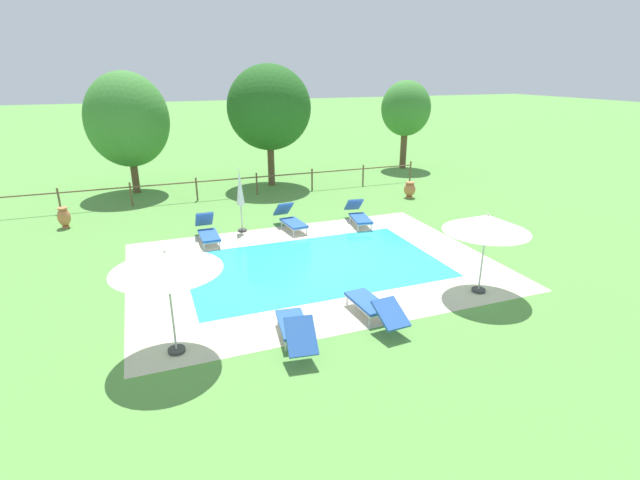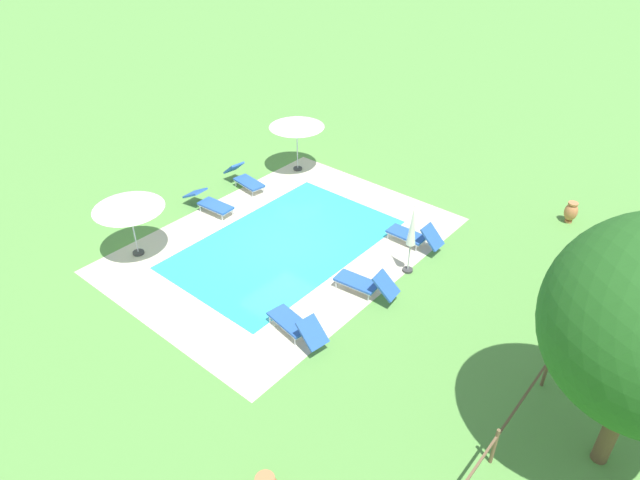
{
  "view_description": "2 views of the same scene",
  "coord_description": "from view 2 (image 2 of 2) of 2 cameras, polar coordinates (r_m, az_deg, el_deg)",
  "views": [
    {
      "loc": [
        -4.57,
        -12.42,
        5.63
      ],
      "look_at": [
        0.37,
        0.5,
        0.6
      ],
      "focal_mm": 26.53,
      "sensor_mm": 36.0,
      "label": 1
    },
    {
      "loc": [
        11.09,
        10.88,
        10.6
      ],
      "look_at": [
        -0.31,
        1.26,
        0.54
      ],
      "focal_mm": 31.61,
      "sensor_mm": 36.0,
      "label": 2
    }
  ],
  "objects": [
    {
      "name": "ground_plane",
      "position": [
        18.81,
        -3.55,
        -0.4
      ],
      "size": [
        160.0,
        160.0,
        0.0
      ],
      "primitive_type": "plane",
      "color": "#599342"
    },
    {
      "name": "pool_deck_paving",
      "position": [
        18.8,
        -3.55,
        -0.39
      ],
      "size": [
        10.75,
        7.91,
        0.01
      ],
      "primitive_type": "cube",
      "color": "beige",
      "rests_on": "ground"
    },
    {
      "name": "swimming_pool_water",
      "position": [
        18.8,
        -3.55,
        -0.38
      ],
      "size": [
        7.48,
        4.64,
        0.01
      ],
      "primitive_type": "cube",
      "color": "#2DB7C6",
      "rests_on": "ground"
    },
    {
      "name": "pool_coping_rim",
      "position": [
        18.8,
        -3.55,
        -0.37
      ],
      "size": [
        7.96,
        5.12,
        0.01
      ],
      "color": "beige",
      "rests_on": "ground"
    },
    {
      "name": "sun_lounger_north_near_steps",
      "position": [
        15.13,
        -2.45,
        -8.55
      ],
      "size": [
        0.91,
        2.04,
        0.88
      ],
      "color": "#2856A8",
      "rests_on": "ground"
    },
    {
      "name": "sun_lounger_north_mid",
      "position": [
        20.79,
        -11.12,
        3.77
      ],
      "size": [
        0.74,
        2.11,
        0.72
      ],
      "color": "#2856A8",
      "rests_on": "ground"
    },
    {
      "name": "sun_lounger_north_far",
      "position": [
        16.51,
        4.58,
        -4.38
      ],
      "size": [
        0.81,
        2.0,
        0.91
      ],
      "color": "#2856A8",
      "rests_on": "ground"
    },
    {
      "name": "sun_lounger_north_end",
      "position": [
        22.16,
        -7.65,
        6.2
      ],
      "size": [
        0.86,
        2.04,
        0.87
      ],
      "color": "#2856A8",
      "rests_on": "ground"
    },
    {
      "name": "sun_lounger_south_near_corner",
      "position": [
        18.76,
        9.48,
        0.47
      ],
      "size": [
        0.61,
        1.92,
        0.93
      ],
      "color": "#2856A8",
      "rests_on": "ground"
    },
    {
      "name": "patio_umbrella_open_foreground",
      "position": [
        18.25,
        -18.92,
        3.61
      ],
      "size": [
        2.2,
        2.2,
        2.19
      ],
      "color": "#383838",
      "rests_on": "ground"
    },
    {
      "name": "patio_umbrella_open_by_bench",
      "position": [
        22.64,
        -2.38,
        11.82
      ],
      "size": [
        2.2,
        2.2,
        2.32
      ],
      "color": "#383838",
      "rests_on": "ground"
    },
    {
      "name": "patio_umbrella_closed_row_west",
      "position": [
        16.9,
        9.29,
        1.03
      ],
      "size": [
        0.32,
        0.32,
        2.36
      ],
      "color": "#383838",
      "rests_on": "ground"
    },
    {
      "name": "terracotta_urn_near_fence",
      "position": [
        21.58,
        24.07,
        2.64
      ],
      "size": [
        0.45,
        0.45,
        0.78
      ],
      "color": "#C67547",
      "rests_on": "ground"
    },
    {
      "name": "perimeter_fence",
      "position": [
        15.72,
        23.89,
        -8.72
      ],
      "size": [
        19.44,
        0.08,
        1.05
      ],
      "color": "brown",
      "rests_on": "ground"
    }
  ]
}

